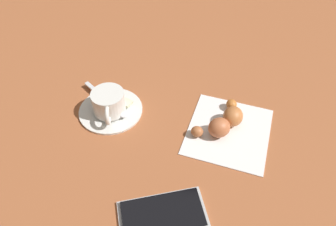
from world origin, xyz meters
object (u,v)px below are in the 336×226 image
(teaspoon, at_px, (112,105))
(sugar_packet, at_px, (120,99))
(croissant, at_px, (225,121))
(saucer, at_px, (111,109))
(espresso_cup, at_px, (109,101))
(napkin, at_px, (229,131))
(cell_phone, at_px, (163,215))

(teaspoon, xyz_separation_m, sugar_packet, (0.01, 0.02, 0.00))
(sugar_packet, xyz_separation_m, croissant, (0.22, -0.05, 0.01))
(saucer, bearing_deg, croissant, -6.77)
(croissant, bearing_deg, teaspoon, 171.60)
(espresso_cup, xyz_separation_m, napkin, (0.24, -0.03, -0.03))
(cell_phone, bearing_deg, napkin, 59.02)
(saucer, bearing_deg, cell_phone, -59.40)
(teaspoon, bearing_deg, croissant, -8.40)
(sugar_packet, bearing_deg, napkin, -166.21)
(napkin, relative_size, croissant, 1.46)
(sugar_packet, xyz_separation_m, cell_phone, (0.11, -0.24, -0.01))
(espresso_cup, distance_m, sugar_packet, 0.04)
(sugar_packet, bearing_deg, espresso_cup, 90.77)
(teaspoon, bearing_deg, saucer, -103.19)
(napkin, relative_size, cell_phone, 1.09)
(espresso_cup, bearing_deg, napkin, -7.05)
(saucer, xyz_separation_m, teaspoon, (0.00, 0.01, 0.01))
(teaspoon, distance_m, napkin, 0.24)
(sugar_packet, bearing_deg, cell_phone, 143.37)
(napkin, xyz_separation_m, cell_phone, (-0.11, -0.19, 0.00))
(espresso_cup, distance_m, croissant, 0.23)
(croissant, xyz_separation_m, cell_phone, (-0.10, -0.19, -0.02))
(croissant, distance_m, cell_phone, 0.22)
(saucer, distance_m, croissant, 0.23)
(espresso_cup, bearing_deg, croissant, -5.61)
(saucer, xyz_separation_m, sugar_packet, (0.02, 0.02, 0.01))
(saucer, relative_size, teaspoon, 1.14)
(saucer, height_order, cell_phone, cell_phone)
(espresso_cup, height_order, cell_phone, espresso_cup)
(saucer, xyz_separation_m, croissant, (0.23, -0.03, 0.02))
(saucer, xyz_separation_m, napkin, (0.24, -0.03, -0.00))
(saucer, distance_m, cell_phone, 0.26)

